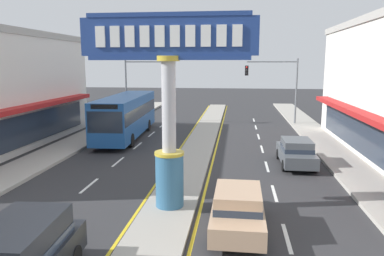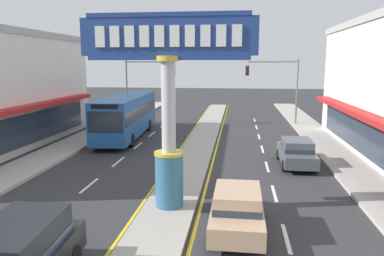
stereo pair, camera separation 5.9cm
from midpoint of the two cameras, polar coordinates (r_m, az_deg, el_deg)
The scene contains 10 objects.
median_strip at distance 25.94m, azimuth 0.94°, elevation -2.82°, with size 2.09×52.00×0.14m, color #A39E93.
sidewalk_left at distance 26.51m, azimuth -19.18°, elevation -3.05°, with size 2.61×60.00×0.18m, color #ADA89E.
sidewalk_right at distance 24.68m, azimuth 21.62°, elevation -4.14°, with size 2.61×60.00×0.18m, color #ADA89E.
lane_markings at distance 24.64m, azimuth 0.61°, elevation -3.66°, with size 8.83×52.00×0.01m.
district_sign at distance 14.32m, azimuth -3.69°, elevation 3.42°, with size 6.68×1.16×7.47m.
traffic_light_left_side at distance 36.10m, azimuth -7.43°, elevation 7.38°, with size 4.86×0.46×6.20m.
traffic_light_right_side at distance 35.88m, azimuth 12.86°, elevation 7.20°, with size 4.86×0.46×6.20m.
sedan_far_right_lane at distance 13.36m, azimuth 6.87°, elevation -12.10°, with size 1.87×4.31×1.53m.
bus_near_left_lane at distance 29.64m, azimuth -10.06°, elevation 2.16°, with size 3.06×11.31×3.26m.
sedan_mid_left_lane at distance 22.08m, azimuth 15.55°, elevation -3.54°, with size 1.86×4.31×1.53m.
Camera 1 is at (2.59, -7.17, 5.77)m, focal length 34.93 mm.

